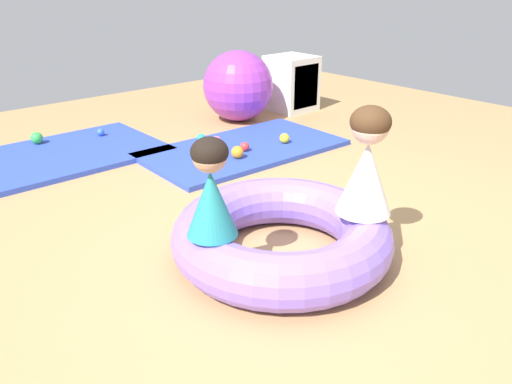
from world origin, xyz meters
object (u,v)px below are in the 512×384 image
at_px(play_ball_red, 245,147).
at_px(play_ball_pink, 216,142).
at_px(inflatable_cushion, 282,235).
at_px(child_in_white, 367,162).
at_px(play_ball_orange, 237,152).
at_px(exercise_ball_large, 238,86).
at_px(play_ball_blue, 101,132).
at_px(play_ball_green, 37,138).
at_px(storage_cube, 293,84).
at_px(play_ball_teal, 201,138).
at_px(child_in_teal, 211,189).
at_px(play_ball_yellow, 285,138).

height_order(play_ball_red, play_ball_pink, play_ball_pink).
xyz_separation_m(inflatable_cushion, child_in_white, (0.31, -0.26, 0.40)).
bearing_deg(play_ball_orange, exercise_ball_large, 50.41).
bearing_deg(play_ball_blue, play_ball_pink, -59.17).
bearing_deg(play_ball_green, storage_cube, -11.18).
bearing_deg(inflatable_cushion, play_ball_orange, 59.83).
distance_m(play_ball_blue, play_ball_teal, 0.92).
distance_m(play_ball_teal, play_ball_pink, 0.21).
xyz_separation_m(play_ball_blue, storage_cube, (2.01, -0.35, 0.21)).
distance_m(child_in_white, play_ball_green, 2.99).
relative_size(child_in_teal, exercise_ball_large, 0.68).
height_order(exercise_ball_large, storage_cube, exercise_ball_large).
xyz_separation_m(inflatable_cushion, play_ball_yellow, (1.26, 1.29, -0.05)).
bearing_deg(exercise_ball_large, play_ball_red, -126.55).
xyz_separation_m(child_in_teal, play_ball_pink, (1.15, 1.52, -0.40)).
height_order(play_ball_green, play_ball_blue, play_ball_green).
bearing_deg(play_ball_yellow, exercise_ball_large, 74.74).
relative_size(child_in_white, play_ball_green, 5.43).
relative_size(play_ball_teal, storage_cube, 0.13).
bearing_deg(exercise_ball_large, play_ball_teal, -150.10).
relative_size(inflatable_cushion, play_ball_orange, 11.64).
bearing_deg(child_in_white, play_ball_teal, -158.32).
bearing_deg(play_ball_orange, play_ball_pink, 86.33).
bearing_deg(play_ball_green, play_ball_yellow, -40.57).
xyz_separation_m(play_ball_pink, exercise_ball_large, (0.76, 0.65, 0.25)).
xyz_separation_m(play_ball_pink, storage_cube, (1.45, 0.58, 0.19)).
bearing_deg(child_in_white, play_ball_yellow, -177.78).
bearing_deg(play_ball_green, play_ball_pink, -45.50).
distance_m(play_ball_green, exercise_ball_large, 1.89).
relative_size(inflatable_cushion, exercise_ball_large, 1.66).
xyz_separation_m(child_in_teal, exercise_ball_large, (1.92, 2.16, -0.15)).
bearing_deg(play_ball_red, exercise_ball_large, 53.45).
xyz_separation_m(child_in_teal, play_ball_red, (1.28, 1.31, -0.42)).
bearing_deg(play_ball_teal, child_in_teal, -123.75).
height_order(inflatable_cushion, play_ball_yellow, inflatable_cushion).
distance_m(child_in_white, storage_cube, 3.06).
bearing_deg(play_ball_green, play_ball_teal, -39.53).
bearing_deg(play_ball_orange, play_ball_teal, 88.15).
height_order(play_ball_orange, play_ball_yellow, play_ball_orange).
bearing_deg(play_ball_yellow, play_ball_pink, 152.33).
bearing_deg(inflatable_cushion, exercise_ball_large, 55.52).
bearing_deg(play_ball_pink, child_in_white, -103.59).
height_order(play_ball_blue, exercise_ball_large, exercise_ball_large).
distance_m(play_ball_green, storage_cube, 2.56).
bearing_deg(child_in_white, child_in_teal, -79.22).
relative_size(play_ball_pink, play_ball_yellow, 1.20).
height_order(play_ball_green, play_ball_pink, play_ball_pink).
xyz_separation_m(child_in_teal, play_ball_orange, (1.13, 1.21, -0.41)).
height_order(play_ball_teal, play_ball_yellow, play_ball_yellow).
bearing_deg(play_ball_blue, play_ball_yellow, -48.31).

